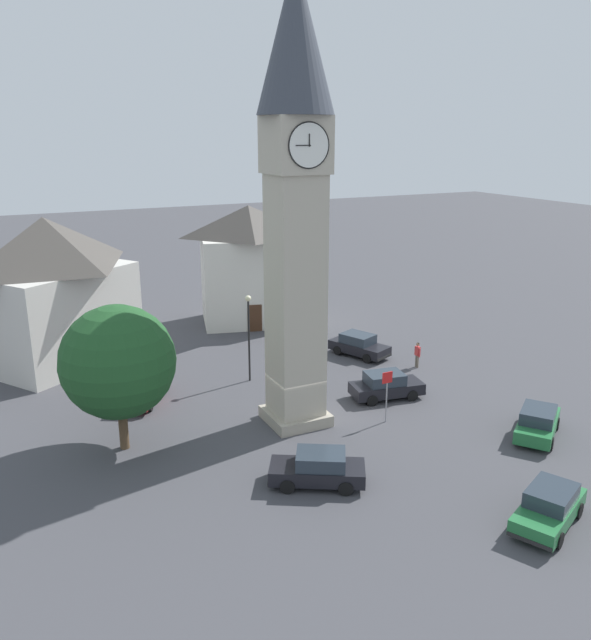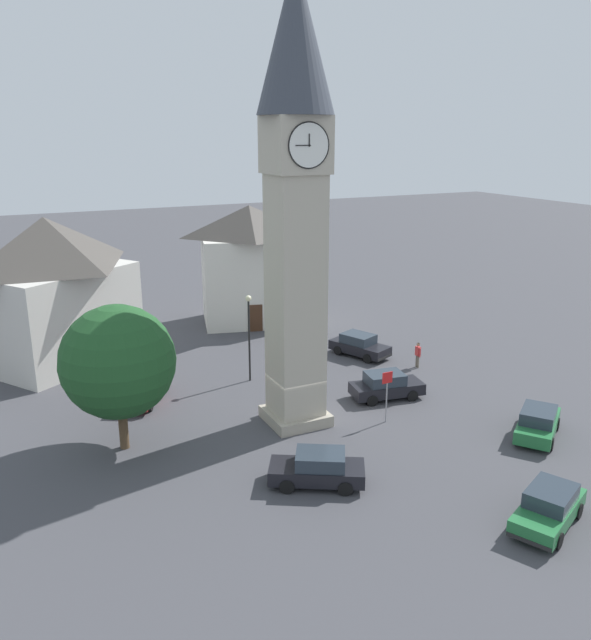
{
  "view_description": "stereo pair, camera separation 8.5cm",
  "coord_description": "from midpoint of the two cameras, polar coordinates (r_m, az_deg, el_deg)",
  "views": [
    {
      "loc": [
        13.55,
        27.63,
        14.71
      ],
      "look_at": [
        0.0,
        0.0,
        5.58
      ],
      "focal_mm": 35.8,
      "sensor_mm": 36.0,
      "label": 1
    },
    {
      "loc": [
        13.47,
        27.66,
        14.71
      ],
      "look_at": [
        0.0,
        0.0,
        5.58
      ],
      "focal_mm": 35.8,
      "sensor_mm": 36.0,
      "label": 2
    }
  ],
  "objects": [
    {
      "name": "car_silver_kerb",
      "position": [
        34.41,
        20.91,
        -8.55
      ],
      "size": [
        4.32,
        3.8,
        1.53
      ],
      "color": "#236B38",
      "rests_on": "ground"
    },
    {
      "name": "lamp_post",
      "position": [
        38.28,
        -4.12,
        -0.43
      ],
      "size": [
        0.36,
        0.36,
        5.39
      ],
      "color": "black",
      "rests_on": "ground"
    },
    {
      "name": "pedestrian",
      "position": [
        41.86,
        10.94,
        -2.89
      ],
      "size": [
        0.24,
        0.56,
        1.69
      ],
      "color": "#706656",
      "rests_on": "ground"
    },
    {
      "name": "car_blue_kerb",
      "position": [
        28.2,
        2.08,
        -13.12
      ],
      "size": [
        4.42,
        3.51,
        1.53
      ],
      "color": "black",
      "rests_on": "ground"
    },
    {
      "name": "building_terrace_right",
      "position": [
        44.37,
        -20.99,
        2.61
      ],
      "size": [
        12.03,
        11.52,
        9.54
      ],
      "color": "beige",
      "rests_on": "ground"
    },
    {
      "name": "car_black_far",
      "position": [
        37.19,
        -13.54,
        -5.99
      ],
      "size": [
        3.45,
        4.43,
        1.53
      ],
      "color": "red",
      "rests_on": "ground"
    },
    {
      "name": "clock_tower",
      "position": [
        30.81,
        0.08,
        13.54
      ],
      "size": [
        3.62,
        3.62,
        22.36
      ],
      "color": "#A59C89",
      "rests_on": "ground"
    },
    {
      "name": "tree",
      "position": [
        30.79,
        -15.52,
        -3.62
      ],
      "size": [
        5.38,
        5.38,
        7.12
      ],
      "color": "brown",
      "rests_on": "ground"
    },
    {
      "name": "car_red_corner",
      "position": [
        36.96,
        8.18,
        -5.82
      ],
      "size": [
        4.35,
        2.36,
        1.53
      ],
      "color": "black",
      "rests_on": "ground"
    },
    {
      "name": "building_shop_left",
      "position": [
        50.31,
        -4.04,
        5.04
      ],
      "size": [
        8.87,
        7.44,
        9.28
      ],
      "color": "silver",
      "rests_on": "ground"
    },
    {
      "name": "car_green_alley",
      "position": [
        27.49,
        21.79,
        -15.27
      ],
      "size": [
        4.45,
        3.28,
        1.53
      ],
      "color": "#236B38",
      "rests_on": "ground"
    },
    {
      "name": "ground_plane",
      "position": [
        34.11,
        0.07,
        -9.02
      ],
      "size": [
        200.0,
        200.0,
        0.0
      ],
      "primitive_type": "plane",
      "color": "#424247"
    },
    {
      "name": "road_sign",
      "position": [
        33.59,
        8.25,
        -6.07
      ],
      "size": [
        0.6,
        0.07,
        2.8
      ],
      "color": "gray",
      "rests_on": "ground"
    },
    {
      "name": "car_white_side",
      "position": [
        43.51,
        5.78,
        -2.25
      ],
      "size": [
        3.14,
        4.46,
        1.53
      ],
      "color": "black",
      "rests_on": "ground"
    }
  ]
}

